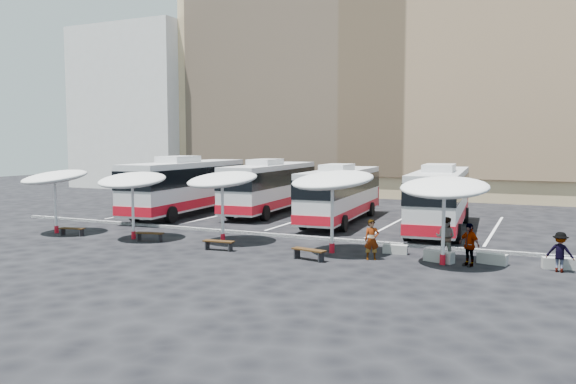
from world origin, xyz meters
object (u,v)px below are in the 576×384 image
at_px(conc_bench_0, 395,249).
at_px(bus_3, 440,196).
at_px(sunshade_2, 222,180).
at_px(passenger_3, 560,252).
at_px(wood_bench_3, 309,252).
at_px(bus_1, 271,185).
at_px(sunshade_4, 444,188).
at_px(sunshade_0, 55,178).
at_px(bus_2, 341,192).
at_px(passenger_1, 446,237).
at_px(passenger_2, 469,245).
at_px(conc_bench_3, 558,263).
at_px(conc_bench_1, 439,256).
at_px(wood_bench_0, 72,230).
at_px(wood_bench_2, 219,243).
at_px(bus_0, 187,184).
at_px(conc_bench_2, 492,259).
at_px(wood_bench_1, 149,235).
at_px(sunshade_1, 132,180).
at_px(passenger_0, 372,240).
at_px(sunshade_3, 332,181).

bearing_deg(conc_bench_0, bus_3, 85.36).
xyz_separation_m(sunshade_2, passenger_3, (15.51, -0.21, -2.39)).
bearing_deg(wood_bench_3, bus_1, 122.17).
xyz_separation_m(sunshade_2, conc_bench_0, (8.75, 0.72, -2.97)).
bearing_deg(sunshade_4, sunshade_0, -178.04).
distance_m(bus_2, passenger_1, 11.93).
relative_size(wood_bench_3, passenger_2, 0.92).
bearing_deg(conc_bench_3, sunshade_2, -178.55).
bearing_deg(conc_bench_1, wood_bench_0, -175.56).
bearing_deg(sunshade_2, wood_bench_3, -21.67).
bearing_deg(wood_bench_2, passenger_2, 7.28).
height_order(bus_0, bus_1, bus_0).
relative_size(sunshade_0, passenger_3, 2.85).
bearing_deg(wood_bench_0, conc_bench_1, 4.44).
distance_m(conc_bench_2, passenger_3, 2.63).
xyz_separation_m(bus_2, wood_bench_3, (2.71, -11.81, -1.54)).
height_order(bus_3, wood_bench_1, bus_3).
relative_size(bus_2, sunshade_1, 2.98).
bearing_deg(conc_bench_0, conc_bench_2, -6.63).
relative_size(bus_2, passenger_0, 6.80).
xyz_separation_m(bus_1, wood_bench_3, (8.90, -14.14, -1.63)).
bearing_deg(sunshade_0, wood_bench_0, -12.09).
bearing_deg(sunshade_0, sunshade_1, 2.89).
bearing_deg(sunshade_2, passenger_2, -2.77).
distance_m(sunshade_2, passenger_2, 12.36).
bearing_deg(passenger_2, conc_bench_1, -157.73).
relative_size(conc_bench_2, passenger_0, 0.69).
xyz_separation_m(bus_2, passenger_3, (12.51, -9.75, -1.11)).
bearing_deg(conc_bench_1, passenger_0, -164.62).
bearing_deg(wood_bench_2, wood_bench_0, 178.71).
xyz_separation_m(wood_bench_3, conc_bench_0, (3.04, 2.99, -0.16)).
bearing_deg(conc_bench_2, wood_bench_0, -174.61).
bearing_deg(passenger_3, passenger_2, 16.68).
relative_size(bus_3, sunshade_3, 2.52).
relative_size(bus_0, wood_bench_2, 8.58).
bearing_deg(wood_bench_2, conc_bench_1, 9.86).
bearing_deg(bus_0, sunshade_0, -104.56).
height_order(wood_bench_2, conc_bench_3, wood_bench_2).
relative_size(wood_bench_3, passenger_0, 0.93).
height_order(bus_1, wood_bench_1, bus_1).
bearing_deg(bus_1, conc_bench_1, -44.81).
bearing_deg(passenger_3, passenger_1, -1.47).
distance_m(sunshade_0, passenger_1, 21.20).
xyz_separation_m(bus_1, conc_bench_3, (18.65, -11.48, -1.77)).
xyz_separation_m(conc_bench_0, passenger_1, (2.23, 0.01, 0.70)).
height_order(passenger_0, passenger_3, passenger_0).
distance_m(sunshade_4, wood_bench_3, 6.28).
bearing_deg(sunshade_2, sunshade_0, -171.63).
bearing_deg(wood_bench_0, passenger_3, 3.79).
distance_m(conc_bench_1, conc_bench_2, 2.16).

